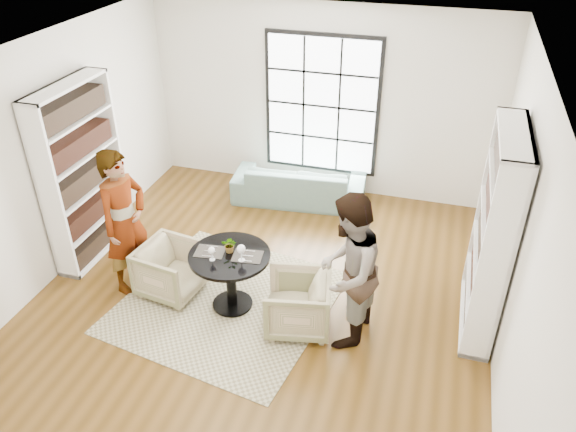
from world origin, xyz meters
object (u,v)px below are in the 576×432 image
(armchair_left, at_px, (171,270))
(wine_glass_right, at_px, (241,250))
(pedestal_table, at_px, (230,269))
(person_right, at_px, (348,272))
(person_left, at_px, (125,222))
(armchair_right, at_px, (298,304))
(flower_centerpiece, at_px, (230,245))
(wine_glass_left, at_px, (212,251))
(sofa, at_px, (299,183))

(armchair_left, relative_size, wine_glass_right, 3.41)
(pedestal_table, xyz_separation_m, person_right, (1.41, -0.13, 0.36))
(pedestal_table, distance_m, person_left, 1.42)
(armchair_right, distance_m, flower_centerpiece, 1.04)
(person_left, xyz_separation_m, person_right, (2.78, -0.17, -0.03))
(armchair_left, relative_size, armchair_right, 0.99)
(flower_centerpiece, bearing_deg, armchair_right, -11.76)
(pedestal_table, relative_size, flower_centerpiece, 4.94)
(person_right, height_order, wine_glass_left, person_right)
(armchair_left, bearing_deg, person_right, -85.91)
(armchair_left, bearing_deg, pedestal_table, -84.75)
(armchair_right, height_order, person_right, person_right)
(sofa, bearing_deg, flower_centerpiece, 82.25)
(armchair_right, relative_size, person_right, 0.41)
(armchair_left, height_order, wine_glass_right, wine_glass_right)
(person_right, bearing_deg, flower_centerpiece, -91.05)
(person_left, relative_size, wine_glass_right, 8.73)
(armchair_left, xyz_separation_m, armchair_right, (1.68, -0.17, 0.00))
(person_right, xyz_separation_m, wine_glass_right, (-1.23, 0.05, 0.01))
(person_right, bearing_deg, armchair_right, -83.77)
(wine_glass_right, xyz_separation_m, flower_centerpiece, (-0.19, 0.13, -0.06))
(sofa, relative_size, wine_glass_left, 11.88)
(person_left, bearing_deg, armchair_right, -80.22)
(armchair_left, distance_m, flower_centerpiece, 0.97)
(pedestal_table, bearing_deg, person_right, -5.13)
(pedestal_table, relative_size, person_right, 0.53)
(person_right, bearing_deg, person_left, -87.35)
(sofa, height_order, wine_glass_right, wine_glass_right)
(person_left, distance_m, person_right, 2.79)
(sofa, xyz_separation_m, person_right, (1.33, -2.87, 0.61))
(sofa, bearing_deg, person_right, 109.14)
(armchair_right, xyz_separation_m, wine_glass_right, (-0.68, 0.05, 0.59))
(pedestal_table, height_order, armchair_left, pedestal_table)
(pedestal_table, xyz_separation_m, person_left, (-1.37, 0.05, 0.39))
(wine_glass_left, height_order, wine_glass_right, wine_glass_right)
(person_left, height_order, person_right, person_left)
(person_left, xyz_separation_m, flower_centerpiece, (1.36, 0.01, -0.08))
(wine_glass_left, bearing_deg, armchair_left, 163.18)
(armchair_left, bearing_deg, wine_glass_right, -88.42)
(person_right, xyz_separation_m, flower_centerpiece, (-1.42, 0.18, -0.05))
(pedestal_table, xyz_separation_m, wine_glass_left, (-0.15, -0.16, 0.34))
(sofa, bearing_deg, person_left, 55.92)
(armchair_right, bearing_deg, flower_centerpiece, -113.14)
(armchair_right, bearing_deg, person_right, 78.62)
(sofa, bearing_deg, armchair_right, 99.47)
(armchair_right, relative_size, wine_glass_right, 3.44)
(armchair_right, distance_m, wine_glass_left, 1.15)
(sofa, relative_size, armchair_left, 2.83)
(pedestal_table, distance_m, armchair_left, 0.85)
(person_left, height_order, wine_glass_left, person_left)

